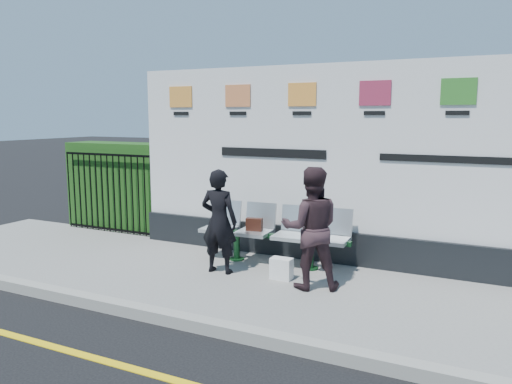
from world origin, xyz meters
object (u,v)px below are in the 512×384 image
(billboard, at_px, (373,180))
(woman_right, at_px, (311,228))
(woman_left, at_px, (219,221))
(bench, at_px, (272,248))

(billboard, xyz_separation_m, woman_right, (-0.49, -1.31, -0.50))
(billboard, height_order, woman_right, billboard)
(woman_left, bearing_deg, billboard, -149.85)
(woman_left, relative_size, woman_right, 0.94)
(bench, xyz_separation_m, woman_left, (-0.53, -0.69, 0.50))
(billboard, height_order, woman_left, billboard)
(billboard, bearing_deg, woman_right, -110.45)
(woman_left, bearing_deg, bench, -131.10)
(billboard, relative_size, bench, 3.48)
(bench, bearing_deg, woman_left, -129.77)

